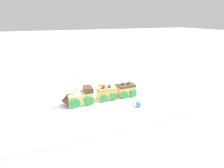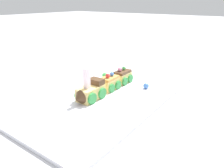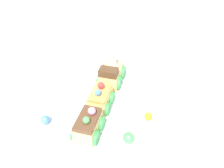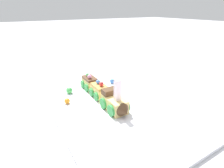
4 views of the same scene
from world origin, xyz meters
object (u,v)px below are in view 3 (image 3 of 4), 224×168
gumball_blue (45,120)px  cake_car_chocolate (88,126)px  cake_train_locomotive (112,72)px  cake_car_caramel (100,99)px  gumball_green (128,138)px  gumball_orange (148,116)px

gumball_blue → cake_car_chocolate: bearing=-90.7°
cake_car_chocolate → gumball_blue: size_ratio=3.45×
cake_train_locomotive → cake_car_caramel: (-0.12, -0.00, -0.00)m
cake_car_chocolate → gumball_green: bearing=-89.8°
cake_train_locomotive → gumball_orange: 0.19m
cake_train_locomotive → cake_car_caramel: 0.12m
cake_car_chocolate → gumball_orange: 0.15m
cake_train_locomotive → gumball_blue: cake_train_locomotive is taller
gumball_blue → cake_train_locomotive: bearing=-27.9°
cake_car_caramel → gumball_green: 0.13m
cake_car_caramel → gumball_blue: 0.15m
cake_car_caramel → gumball_green: (-0.09, -0.10, -0.01)m
cake_train_locomotive → gumball_orange: (-0.14, -0.13, -0.02)m
gumball_green → cake_car_caramel: bearing=45.8°
cake_train_locomotive → gumball_green: 0.24m
gumball_orange → gumball_blue: size_ratio=0.91×
gumball_green → gumball_blue: 0.21m
cake_car_caramel → gumball_green: cake_car_caramel is taller
cake_train_locomotive → gumball_blue: 0.24m
cake_train_locomotive → cake_car_chocolate: cake_train_locomotive is taller
cake_train_locomotive → cake_car_caramel: bearing=180.0°
cake_train_locomotive → gumball_blue: size_ratio=5.51×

